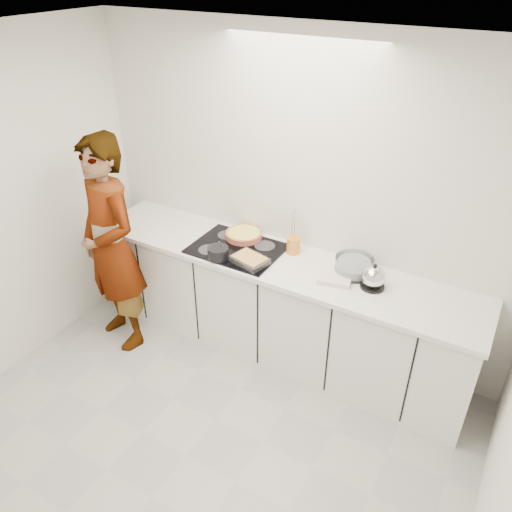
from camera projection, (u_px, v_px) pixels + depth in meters
The scene contains 14 objects.
floor at pixel (187, 456), 3.45m from camera, with size 3.60×3.20×0.00m, color #AFAFA7.
ceiling at pixel (141, 58), 2.09m from camera, with size 3.60×3.20×0.00m, color white.
wall_back at pixel (296, 199), 3.95m from camera, with size 3.60×0.00×2.60m, color silver.
base_cabinets at pixel (275, 308), 4.17m from camera, with size 3.20×0.58×0.87m, color white.
countertop at pixel (276, 262), 3.93m from camera, with size 3.24×0.64×0.04m, color white.
hob at pixel (237, 248), 4.05m from camera, with size 0.72×0.54×0.01m, color black.
tart_dish at pixel (244, 234), 4.17m from camera, with size 0.40×0.40×0.05m.
saucepan at pixel (218, 253), 3.89m from camera, with size 0.20×0.20×0.16m.
baking_dish at pixel (250, 260), 3.84m from camera, with size 0.31×0.25×0.05m.
mixing_bowl at pixel (354, 266), 3.72m from camera, with size 0.36×0.36×0.13m.
tea_towel at pixel (335, 279), 3.65m from camera, with size 0.24×0.17×0.04m, color white.
kettle at pixel (373, 278), 3.55m from camera, with size 0.21×0.21×0.20m.
utensil_crock at pixel (293, 245), 3.97m from camera, with size 0.11×0.11×0.14m, color orange.
cook at pixel (111, 247), 4.03m from camera, with size 0.68×0.45×1.87m, color white.
Camera 1 is at (1.52, -1.67, 2.99)m, focal length 35.00 mm.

